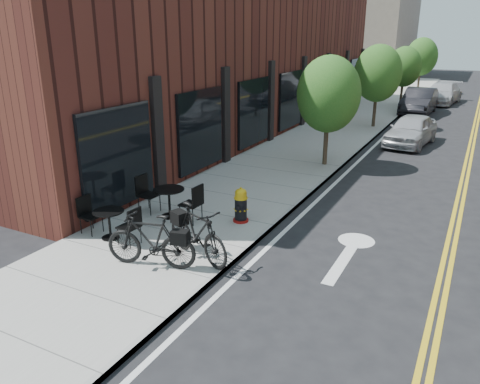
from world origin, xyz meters
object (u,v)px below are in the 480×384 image
Objects in this scene: bicycle_left at (151,240)px; bistro_set_c at (109,220)px; parked_car_a at (411,130)px; parked_car_b at (419,101)px; parked_car_c at (442,93)px; fire_hydrant at (241,205)px; bistro_set_b at (169,199)px; bicycle_right at (197,233)px.

bicycle_left is 1.15× the size of bistro_set_c.
parked_car_a is 8.63m from parked_car_b.
parked_car_c is at bearing 82.81° from parked_car_b.
parked_car_a reaches higher than fire_hydrant.
bistro_set_b is at bearing 79.74° from bistro_set_c.
parked_car_a is at bearing 154.21° from bicycle_left.
parked_car_c is (2.95, 28.02, -0.00)m from bicycle_left.
bicycle_left reaches higher than fire_hydrant.
parked_car_a is 0.84× the size of parked_car_b.
bicycle_left is at bearing -89.00° from parked_car_c.
bicycle_left is (-0.52, -2.94, 0.15)m from fire_hydrant.
parked_car_c reaches higher than bistro_set_b.
bistro_set_b is at bearing -137.55° from fire_hydrant.
parked_car_c is at bearing 83.56° from bistro_set_b.
bistro_set_c is (-1.69, 0.65, -0.13)m from bicycle_left.
parked_car_c is (2.43, 25.08, 0.14)m from fire_hydrant.
parked_car_b is (-0.80, 8.60, 0.10)m from parked_car_a.
bicycle_right reaches higher than fire_hydrant.
bicycle_left is at bearing 159.18° from bicycle_right.
parked_car_a is (2.95, 14.20, -0.04)m from bicycle_left.
parked_car_c is at bearing 159.94° from bicycle_left.
parked_car_b is at bearing 18.04° from bicycle_right.
fire_hydrant is 0.47× the size of bicycle_left.
bicycle_right is 2.35m from bistro_set_c.
parked_car_a is 0.81× the size of parked_car_c.
parked_car_a reaches higher than bistro_set_b.
parked_car_b is (3.40, 20.41, 0.14)m from bistro_set_b.
bicycle_left is 0.42× the size of parked_car_b.
bistro_set_b is 0.40× the size of parked_car_b.
parked_car_b is (1.49, 22.08, 0.04)m from bicycle_right.
parked_car_b is 5.29m from parked_car_c.
parked_car_b is at bearing 84.25° from bistro_set_c.
fire_hydrant is at bearing 50.05° from bistro_set_c.
parked_car_c is (0.00, 13.83, 0.04)m from parked_car_a.
parked_car_a is at bearing 75.18° from bistro_set_c.
bistro_set_b reaches higher than bistro_set_c.
parked_car_c is at bearing 84.47° from bistro_set_c.
bicycle_right is at bearing -38.40° from bistro_set_b.
parked_car_a is at bearing -83.18° from parked_car_b.
bistro_set_c is 14.32m from parked_car_a.
bicycle_left is at bearing -59.42° from bistro_set_b.
bistro_set_b is (-1.91, 1.67, -0.10)m from bicycle_right.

